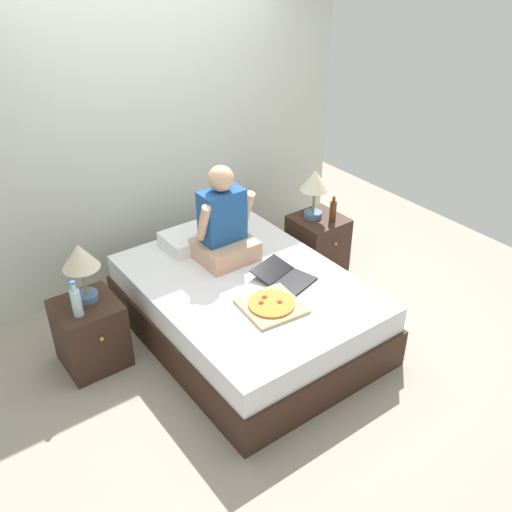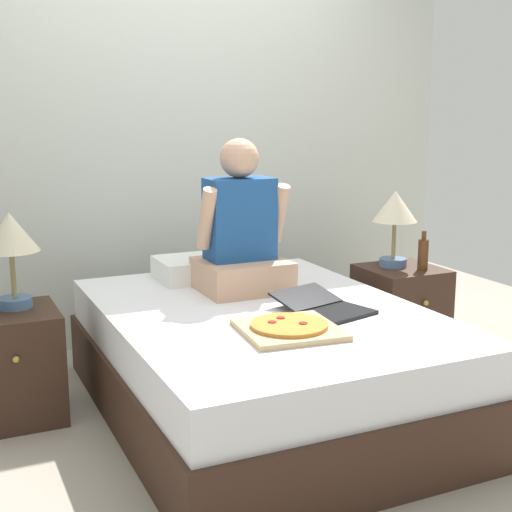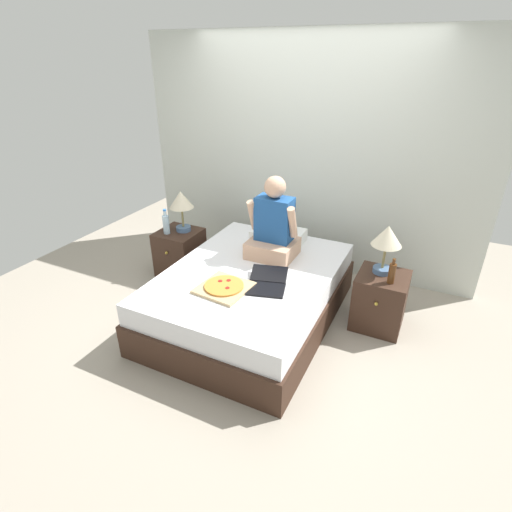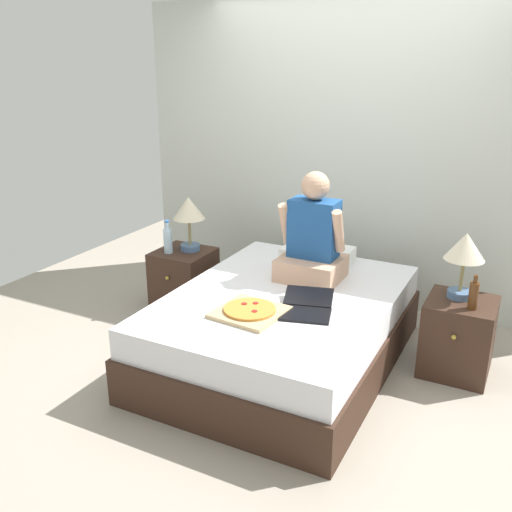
# 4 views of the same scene
# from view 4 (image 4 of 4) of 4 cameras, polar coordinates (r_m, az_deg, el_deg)

# --- Properties ---
(ground_plane) EXTENTS (5.85, 5.85, 0.00)m
(ground_plane) POSITION_cam_4_polar(r_m,az_deg,el_deg) (4.11, 2.63, -10.43)
(ground_plane) COLOR #9E9384
(wall_back) EXTENTS (3.85, 0.12, 2.50)m
(wall_back) POSITION_cam_4_polar(r_m,az_deg,el_deg) (4.89, 9.56, 9.80)
(wall_back) COLOR silver
(wall_back) RESTS_ON ground
(bed) EXTENTS (1.45, 1.97, 0.51)m
(bed) POSITION_cam_4_polar(r_m,az_deg,el_deg) (3.99, 2.68, -7.29)
(bed) COLOR #382319
(bed) RESTS_ON ground
(nightstand_left) EXTENTS (0.44, 0.47, 0.52)m
(nightstand_left) POSITION_cam_4_polar(r_m,az_deg,el_deg) (4.83, -7.19, -2.44)
(nightstand_left) COLOR #382319
(nightstand_left) RESTS_ON ground
(lamp_on_left_nightstand) EXTENTS (0.26, 0.26, 0.45)m
(lamp_on_left_nightstand) POSITION_cam_4_polar(r_m,az_deg,el_deg) (4.66, -6.74, 4.39)
(lamp_on_left_nightstand) COLOR #4C6B93
(lamp_on_left_nightstand) RESTS_ON nightstand_left
(water_bottle) EXTENTS (0.07, 0.07, 0.28)m
(water_bottle) POSITION_cam_4_polar(r_m,az_deg,el_deg) (4.68, -8.81, 1.60)
(water_bottle) COLOR silver
(water_bottle) RESTS_ON nightstand_left
(nightstand_right) EXTENTS (0.44, 0.47, 0.52)m
(nightstand_right) POSITION_cam_4_polar(r_m,az_deg,el_deg) (4.10, 19.53, -7.60)
(nightstand_right) COLOR #382319
(nightstand_right) RESTS_ON ground
(lamp_on_right_nightstand) EXTENTS (0.26, 0.26, 0.45)m
(lamp_on_right_nightstand) POSITION_cam_4_polar(r_m,az_deg,el_deg) (3.93, 20.17, 0.45)
(lamp_on_right_nightstand) COLOR #4C6B93
(lamp_on_right_nightstand) RESTS_ON nightstand_right
(beer_bottle) EXTENTS (0.06, 0.06, 0.23)m
(beer_bottle) POSITION_cam_4_polar(r_m,az_deg,el_deg) (3.86, 20.92, -3.66)
(beer_bottle) COLOR #512D14
(beer_bottle) RESTS_ON nightstand_right
(pillow) EXTENTS (0.52, 0.34, 0.12)m
(pillow) POSITION_cam_4_polar(r_m,az_deg,el_deg) (4.48, 6.18, 0.10)
(pillow) COLOR white
(pillow) RESTS_ON bed
(person_seated) EXTENTS (0.47, 0.40, 0.78)m
(person_seated) POSITION_cam_4_polar(r_m,az_deg,el_deg) (4.09, 5.70, 1.59)
(person_seated) COLOR tan
(person_seated) RESTS_ON bed
(laptop) EXTENTS (0.42, 0.48, 0.07)m
(laptop) POSITION_cam_4_polar(r_m,az_deg,el_deg) (3.64, 5.03, -5.23)
(laptop) COLOR black
(laptop) RESTS_ON bed
(pizza_box) EXTENTS (0.44, 0.44, 0.05)m
(pizza_box) POSITION_cam_4_polar(r_m,az_deg,el_deg) (3.59, -0.63, -5.55)
(pizza_box) COLOR tan
(pizza_box) RESTS_ON bed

